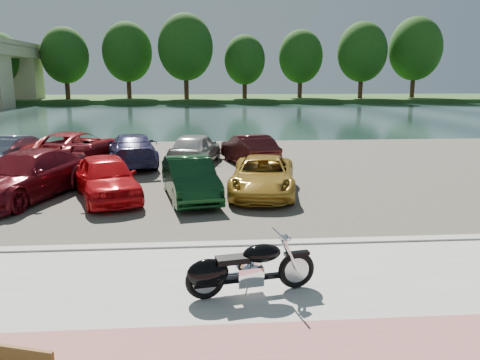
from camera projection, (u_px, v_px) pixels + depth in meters
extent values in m
plane|color=#595447|center=(230.00, 287.00, 8.61)|extent=(200.00, 200.00, 0.00)
cube|color=#A6A39C|center=(233.00, 311.00, 7.63)|extent=(60.00, 6.00, 0.10)
cube|color=#A6A39C|center=(225.00, 246.00, 10.55)|extent=(60.00, 0.30, 0.14)
cube|color=#3E3932|center=(215.00, 171.00, 19.32)|extent=(60.00, 18.00, 0.04)
cube|color=#192D2A|center=(208.00, 115.00, 47.57)|extent=(120.00, 40.00, 0.00)
cube|color=#234D1B|center=(206.00, 99.00, 78.67)|extent=(120.00, 24.00, 0.60)
cube|color=tan|center=(19.00, 79.00, 70.02)|extent=(6.00, 4.00, 7.20)
cylinder|color=#3B1F15|center=(2.00, 84.00, 68.67)|extent=(0.70, 0.70, 4.50)
cylinder|color=#3B1F15|center=(67.00, 82.00, 70.65)|extent=(0.70, 0.70, 4.95)
ellipsoid|color=#12390F|center=(65.00, 55.00, 69.80)|extent=(6.93, 6.93, 8.32)
cylinder|color=#3B1F15|center=(129.00, 81.00, 72.64)|extent=(0.70, 0.70, 5.40)
ellipsoid|color=#12390F|center=(127.00, 52.00, 71.72)|extent=(7.56, 7.56, 9.07)
cylinder|color=#3B1F15|center=(186.00, 79.00, 70.54)|extent=(0.70, 0.70, 5.85)
ellipsoid|color=#12390F|center=(185.00, 47.00, 69.54)|extent=(8.19, 8.19, 9.83)
cylinder|color=#3B1F15|center=(245.00, 84.00, 72.72)|extent=(0.70, 0.70, 4.50)
ellipsoid|color=#12390F|center=(245.00, 60.00, 71.95)|extent=(6.30, 6.30, 7.56)
cylinder|color=#3B1F15|center=(300.00, 82.00, 74.71)|extent=(0.70, 0.70, 4.95)
ellipsoid|color=#12390F|center=(301.00, 56.00, 73.86)|extent=(6.93, 6.93, 8.32)
cylinder|color=#3B1F15|center=(361.00, 81.00, 72.61)|extent=(0.70, 0.70, 5.40)
ellipsoid|color=#12390F|center=(362.00, 52.00, 71.69)|extent=(7.56, 7.56, 9.07)
cylinder|color=#3B1F15|center=(413.00, 79.00, 74.60)|extent=(0.70, 0.70, 5.85)
ellipsoid|color=#12390F|center=(415.00, 49.00, 73.60)|extent=(8.19, 8.19, 9.83)
torus|color=black|center=(296.00, 270.00, 8.31)|extent=(0.69, 0.25, 0.68)
torus|color=black|center=(205.00, 280.00, 7.88)|extent=(0.69, 0.25, 0.68)
cylinder|color=#B2B2B7|center=(296.00, 270.00, 8.31)|extent=(0.46, 0.15, 0.46)
cylinder|color=#B2B2B7|center=(205.00, 280.00, 7.88)|extent=(0.46, 0.15, 0.46)
cylinder|color=silver|center=(291.00, 257.00, 8.11)|extent=(0.33, 0.11, 0.63)
cylinder|color=silver|center=(287.00, 252.00, 8.30)|extent=(0.33, 0.11, 0.63)
cylinder|color=silver|center=(279.00, 235.00, 8.07)|extent=(0.18, 0.74, 0.04)
sphere|color=silver|center=(285.00, 238.00, 8.12)|extent=(0.19, 0.19, 0.16)
sphere|color=silver|center=(289.00, 238.00, 8.13)|extent=(0.13, 0.13, 0.11)
cube|color=black|center=(297.00, 253.00, 8.24)|extent=(0.47, 0.22, 0.06)
cube|color=black|center=(252.00, 278.00, 8.11)|extent=(1.20, 0.32, 0.08)
cube|color=silver|center=(249.00, 275.00, 8.08)|extent=(0.50, 0.40, 0.34)
cylinder|color=silver|center=(255.00, 263.00, 8.06)|extent=(0.27, 0.22, 0.27)
cylinder|color=silver|center=(244.00, 264.00, 8.01)|extent=(0.27, 0.22, 0.27)
ellipsoid|color=black|center=(262.00, 253.00, 8.06)|extent=(0.74, 0.48, 0.32)
cube|color=black|center=(232.00, 260.00, 7.94)|extent=(0.59, 0.38, 0.10)
ellipsoid|color=black|center=(208.00, 273.00, 7.87)|extent=(0.78, 0.47, 0.50)
cube|color=black|center=(205.00, 277.00, 7.87)|extent=(0.43, 0.25, 0.30)
cylinder|color=silver|center=(230.00, 280.00, 8.18)|extent=(1.10, 0.30, 0.09)
cylinder|color=silver|center=(230.00, 276.00, 8.16)|extent=(1.10, 0.30, 0.09)
cylinder|color=#B2B2B7|center=(246.00, 292.00, 7.93)|extent=(0.05, 0.14, 0.22)
imported|color=#5D0D15|center=(26.00, 176.00, 14.65)|extent=(3.49, 5.47, 1.48)
imported|color=red|center=(107.00, 177.00, 14.57)|extent=(2.95, 4.40, 1.39)
imported|color=#0D3215|center=(190.00, 179.00, 14.63)|extent=(2.09, 4.12, 1.30)
imported|color=#B68A2A|center=(263.00, 176.00, 15.22)|extent=(2.69, 4.65, 1.22)
imported|color=slate|center=(16.00, 151.00, 19.87)|extent=(2.23, 4.41, 1.39)
imported|color=maroon|center=(75.00, 148.00, 20.54)|extent=(3.64, 5.66, 1.45)
imported|color=navy|center=(132.00, 149.00, 20.21)|extent=(2.89, 5.11, 1.40)
imported|color=#A3A39F|center=(195.00, 148.00, 20.45)|extent=(2.56, 4.42, 1.42)
imported|color=#421111|center=(249.00, 150.00, 20.38)|extent=(2.41, 4.27, 1.33)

